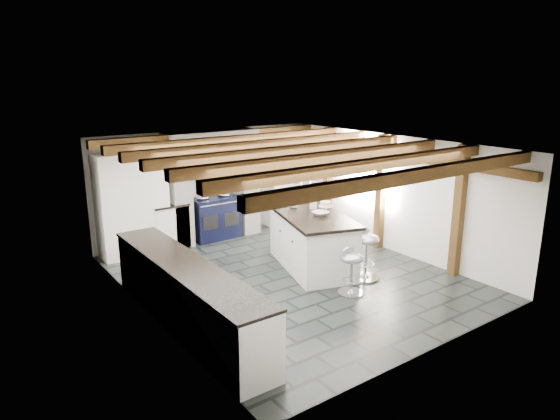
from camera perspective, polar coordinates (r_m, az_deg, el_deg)
ground at (r=8.78m, az=1.00°, el=-7.61°), size 6.00×6.00×0.00m
room_shell at (r=9.26m, az=-7.25°, el=0.46°), size 6.00×6.03×6.00m
range_cooker at (r=10.77m, az=-7.51°, el=-0.79°), size 1.00×0.63×0.99m
kitchen_island at (r=9.03m, az=3.67°, el=-3.49°), size 1.61×2.25×1.34m
bar_stool_near at (r=8.62m, az=9.75°, el=-4.24°), size 0.50×0.50×0.91m
bar_stool_far at (r=8.03m, az=8.13°, el=-6.27°), size 0.43×0.43×0.78m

